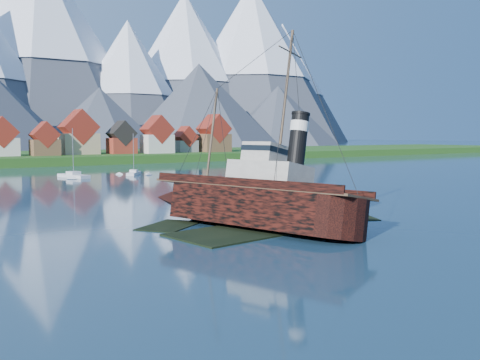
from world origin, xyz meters
TOP-DOWN VIEW (x-y plane):
  - ground at (0.00, 0.00)m, footprint 1400.00×1400.00m
  - shoal at (1.78, 2.15)m, footprint 31.71×21.24m
  - shore_bank at (0.00, 170.00)m, footprint 600.00×80.00m
  - seawall at (0.00, 132.00)m, footprint 600.00×2.50m
  - tugboat_wreck at (-1.45, 1.05)m, footprint 7.16×30.83m
  - sailboat_d at (18.52, 83.21)m, footprint 6.63×8.03m
  - sailboat_e at (2.43, 82.87)m, footprint 5.39×11.39m

SIDE VIEW (x-z plane):
  - shoal at x=1.78m, z-range -0.92..0.22m
  - ground at x=0.00m, z-range 0.00..0.00m
  - shore_bank at x=0.00m, z-range -1.60..1.60m
  - seawall at x=0.00m, z-range -1.00..1.00m
  - sailboat_d at x=18.52m, z-range -5.47..5.99m
  - sailboat_e at x=2.43m, z-range -6.13..6.69m
  - tugboat_wreck at x=-1.45m, z-range -9.15..15.28m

